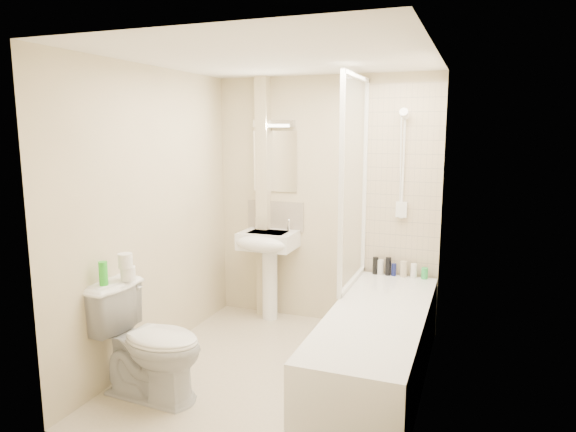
% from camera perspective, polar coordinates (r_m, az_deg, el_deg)
% --- Properties ---
extents(floor, '(2.50, 2.50, 0.00)m').
position_cam_1_polar(floor, '(4.23, -1.19, -17.07)').
color(floor, beige).
rests_on(floor, ground).
extents(wall_back, '(2.20, 0.02, 2.40)m').
position_cam_1_polar(wall_back, '(5.01, 4.06, 1.60)').
color(wall_back, beige).
rests_on(wall_back, ground).
extents(wall_left, '(0.02, 2.50, 2.40)m').
position_cam_1_polar(wall_left, '(4.36, -14.80, 0.09)').
color(wall_left, beige).
rests_on(wall_left, ground).
extents(wall_right, '(0.02, 2.50, 2.40)m').
position_cam_1_polar(wall_right, '(3.59, 15.30, -1.97)').
color(wall_right, beige).
rests_on(wall_right, ground).
extents(ceiling, '(2.20, 2.50, 0.02)m').
position_cam_1_polar(ceiling, '(3.81, -1.33, 17.19)').
color(ceiling, white).
rests_on(ceiling, wall_back).
extents(tile_back, '(0.70, 0.01, 1.75)m').
position_cam_1_polar(tile_back, '(4.81, 12.66, 3.76)').
color(tile_back, beige).
rests_on(tile_back, wall_back).
extents(tile_right, '(0.01, 2.10, 1.75)m').
position_cam_1_polar(tile_right, '(3.70, 15.49, 1.91)').
color(tile_right, beige).
rests_on(tile_right, wall_right).
extents(pipe_boxing, '(0.12, 0.12, 2.40)m').
position_cam_1_polar(pipe_boxing, '(5.16, -2.75, 1.86)').
color(pipe_boxing, beige).
rests_on(pipe_boxing, ground).
extents(splashback, '(0.60, 0.02, 0.30)m').
position_cam_1_polar(splashback, '(5.19, -1.40, 0.01)').
color(splashback, beige).
rests_on(splashback, wall_back).
extents(mirror, '(0.46, 0.01, 0.60)m').
position_cam_1_polar(mirror, '(5.12, -1.44, 6.08)').
color(mirror, white).
rests_on(mirror, wall_back).
extents(strip_light, '(0.42, 0.07, 0.07)m').
position_cam_1_polar(strip_light, '(5.09, -1.56, 10.23)').
color(strip_light, silver).
rests_on(strip_light, wall_back).
extents(bathtub, '(0.70, 2.10, 0.55)m').
position_cam_1_polar(bathtub, '(4.05, 9.84, -13.94)').
color(bathtub, white).
rests_on(bathtub, ground).
extents(shower_screen, '(0.04, 0.92, 1.80)m').
position_cam_1_polar(shower_screen, '(4.44, 7.39, 3.76)').
color(shower_screen, white).
rests_on(shower_screen, bathtub).
extents(shower_fixture, '(0.10, 0.16, 0.99)m').
position_cam_1_polar(shower_fixture, '(4.76, 12.62, 5.16)').
color(shower_fixture, white).
rests_on(shower_fixture, wall_back).
extents(pedestal_sink, '(0.53, 0.49, 1.03)m').
position_cam_1_polar(pedestal_sink, '(5.05, -2.35, -3.85)').
color(pedestal_sink, white).
rests_on(pedestal_sink, ground).
extents(bottle_black_a, '(0.05, 0.05, 0.16)m').
position_cam_1_polar(bottle_black_a, '(4.91, 9.69, -5.45)').
color(bottle_black_a, black).
rests_on(bottle_black_a, bathtub).
extents(bottle_white_a, '(0.06, 0.06, 0.14)m').
position_cam_1_polar(bottle_white_a, '(4.91, 10.24, -5.62)').
color(bottle_white_a, silver).
rests_on(bottle_white_a, bathtub).
extents(bottle_black_b, '(0.05, 0.05, 0.17)m').
position_cam_1_polar(bottle_black_b, '(4.89, 11.06, -5.51)').
color(bottle_black_b, black).
rests_on(bottle_black_b, bathtub).
extents(bottle_blue, '(0.05, 0.05, 0.12)m').
position_cam_1_polar(bottle_blue, '(4.89, 11.67, -5.86)').
color(bottle_blue, navy).
rests_on(bottle_blue, bathtub).
extents(bottle_cream, '(0.06, 0.06, 0.15)m').
position_cam_1_polar(bottle_cream, '(4.88, 12.72, -5.77)').
color(bottle_cream, beige).
rests_on(bottle_cream, bathtub).
extents(bottle_white_b, '(0.06, 0.06, 0.13)m').
position_cam_1_polar(bottle_white_b, '(4.87, 13.80, -5.93)').
color(bottle_white_b, white).
rests_on(bottle_white_b, bathtub).
extents(bottle_green, '(0.06, 0.06, 0.10)m').
position_cam_1_polar(bottle_green, '(4.86, 14.94, -6.17)').
color(bottle_green, green).
rests_on(bottle_green, bathtub).
extents(toilet, '(0.56, 0.87, 0.82)m').
position_cam_1_polar(toilet, '(3.87, -15.11, -13.35)').
color(toilet, white).
rests_on(toilet, ground).
extents(toilet_roll_lower, '(0.11, 0.11, 0.10)m').
position_cam_1_polar(toilet_roll_lower, '(3.90, -17.36, -6.09)').
color(toilet_roll_lower, white).
rests_on(toilet_roll_lower, toilet).
extents(toilet_roll_upper, '(0.10, 0.10, 0.10)m').
position_cam_1_polar(toilet_roll_upper, '(3.86, -17.63, -4.74)').
color(toilet_roll_upper, white).
rests_on(toilet_roll_upper, toilet_roll_lower).
extents(green_bottle, '(0.06, 0.06, 0.17)m').
position_cam_1_polar(green_bottle, '(3.82, -19.84, -6.02)').
color(green_bottle, green).
rests_on(green_bottle, toilet).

